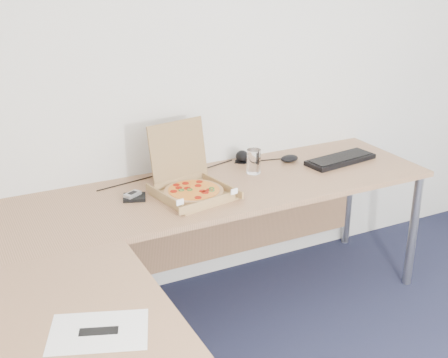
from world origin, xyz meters
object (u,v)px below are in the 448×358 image
pizza_box (192,188)px  keyboard (340,160)px  drinking_glass (254,161)px  wallet (134,197)px  desk (180,242)px

pizza_box → keyboard: bearing=-7.3°
drinking_glass → keyboard: bearing=-7.7°
drinking_glass → keyboard: (0.54, -0.07, -0.05)m
pizza_box → keyboard: pizza_box is taller
wallet → keyboard: bearing=18.5°
keyboard → wallet: 1.25m
drinking_glass → pizza_box: bearing=-163.1°
desk → drinking_glass: (0.67, 0.52, 0.10)m
wallet → pizza_box: bearing=3.0°
desk → drinking_glass: drinking_glass is taller
desk → drinking_glass: bearing=37.8°
drinking_glass → desk: bearing=-142.2°
pizza_box → drinking_glass: pizza_box is taller
pizza_box → wallet: (-0.28, 0.08, -0.03)m
wallet → drinking_glass: bearing=23.5°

